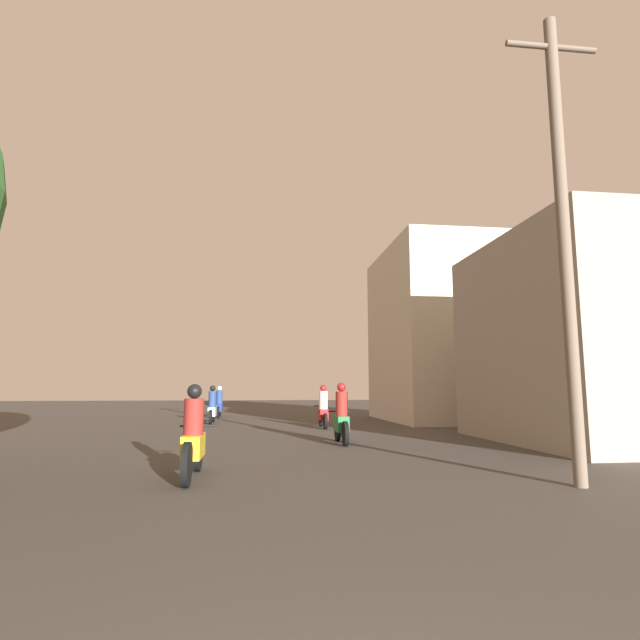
{
  "coord_description": "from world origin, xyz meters",
  "views": [
    {
      "loc": [
        -0.22,
        -0.85,
        1.47
      ],
      "look_at": [
        1.99,
        17.01,
        3.93
      ],
      "focal_mm": 28.0,
      "sensor_mm": 36.0,
      "label": 1
    }
  ],
  "objects_px": {
    "building_right_far": "(432,334)",
    "utility_pole_near": "(563,229)",
    "motorcycle_red": "(323,411)",
    "motorcycle_yellow": "(193,440)",
    "motorcycle_white": "(212,408)",
    "motorcycle_blue": "(219,405)",
    "building_right_near": "(589,339)",
    "motorcycle_green": "(341,419)"
  },
  "relations": [
    {
      "from": "motorcycle_white",
      "to": "building_right_far",
      "type": "relative_size",
      "value": 0.25
    },
    {
      "from": "building_right_near",
      "to": "building_right_far",
      "type": "bearing_deg",
      "value": 96.17
    },
    {
      "from": "motorcycle_blue",
      "to": "building_right_near",
      "type": "distance_m",
      "value": 17.47
    },
    {
      "from": "building_right_far",
      "to": "utility_pole_near",
      "type": "height_order",
      "value": "building_right_far"
    },
    {
      "from": "motorcycle_green",
      "to": "building_right_far",
      "type": "height_order",
      "value": "building_right_far"
    },
    {
      "from": "motorcycle_green",
      "to": "motorcycle_red",
      "type": "bearing_deg",
      "value": 96.96
    },
    {
      "from": "building_right_near",
      "to": "motorcycle_white",
      "type": "bearing_deg",
      "value": 140.58
    },
    {
      "from": "motorcycle_green",
      "to": "utility_pole_near",
      "type": "relative_size",
      "value": 0.25
    },
    {
      "from": "motorcycle_red",
      "to": "utility_pole_near",
      "type": "bearing_deg",
      "value": -74.09
    },
    {
      "from": "motorcycle_green",
      "to": "motorcycle_white",
      "type": "height_order",
      "value": "motorcycle_green"
    },
    {
      "from": "motorcycle_white",
      "to": "utility_pole_near",
      "type": "relative_size",
      "value": 0.25
    },
    {
      "from": "motorcycle_yellow",
      "to": "utility_pole_near",
      "type": "relative_size",
      "value": 0.28
    },
    {
      "from": "building_right_far",
      "to": "utility_pole_near",
      "type": "xyz_separation_m",
      "value": [
        -3.2,
        -15.08,
        0.05
      ]
    },
    {
      "from": "motorcycle_yellow",
      "to": "motorcycle_white",
      "type": "bearing_deg",
      "value": 88.57
    },
    {
      "from": "motorcycle_blue",
      "to": "building_right_near",
      "type": "relative_size",
      "value": 0.28
    },
    {
      "from": "motorcycle_green",
      "to": "motorcycle_blue",
      "type": "height_order",
      "value": "motorcycle_green"
    },
    {
      "from": "utility_pole_near",
      "to": "motorcycle_white",
      "type": "bearing_deg",
      "value": 114.81
    },
    {
      "from": "motorcycle_red",
      "to": "motorcycle_blue",
      "type": "relative_size",
      "value": 1.03
    },
    {
      "from": "building_right_near",
      "to": "motorcycle_red",
      "type": "bearing_deg",
      "value": 137.91
    },
    {
      "from": "motorcycle_white",
      "to": "motorcycle_blue",
      "type": "height_order",
      "value": "motorcycle_white"
    },
    {
      "from": "motorcycle_white",
      "to": "building_right_far",
      "type": "bearing_deg",
      "value": 2.69
    },
    {
      "from": "building_right_near",
      "to": "building_right_far",
      "type": "relative_size",
      "value": 0.84
    },
    {
      "from": "motorcycle_yellow",
      "to": "motorcycle_blue",
      "type": "xyz_separation_m",
      "value": [
        -0.9,
        17.51,
        0.01
      ]
    },
    {
      "from": "motorcycle_yellow",
      "to": "building_right_near",
      "type": "xyz_separation_m",
      "value": [
        10.09,
        4.11,
        2.19
      ]
    },
    {
      "from": "motorcycle_white",
      "to": "motorcycle_blue",
      "type": "bearing_deg",
      "value": 90.03
    },
    {
      "from": "motorcycle_blue",
      "to": "utility_pole_near",
      "type": "distance_m",
      "value": 20.38
    },
    {
      "from": "motorcycle_yellow",
      "to": "utility_pole_near",
      "type": "xyz_separation_m",
      "value": [
        5.86,
        -1.42,
        3.39
      ]
    },
    {
      "from": "motorcycle_white",
      "to": "motorcycle_blue",
      "type": "xyz_separation_m",
      "value": [
        -0.04,
        4.41,
        -0.0
      ]
    },
    {
      "from": "motorcycle_green",
      "to": "motorcycle_red",
      "type": "distance_m",
      "value": 5.28
    },
    {
      "from": "motorcycle_yellow",
      "to": "building_right_far",
      "type": "distance_m",
      "value": 16.73
    },
    {
      "from": "motorcycle_green",
      "to": "building_right_far",
      "type": "xyz_separation_m",
      "value": [
        5.79,
        8.85,
        3.31
      ]
    },
    {
      "from": "motorcycle_green",
      "to": "building_right_near",
      "type": "relative_size",
      "value": 0.28
    },
    {
      "from": "building_right_far",
      "to": "motorcycle_green",
      "type": "bearing_deg",
      "value": -123.18
    },
    {
      "from": "motorcycle_yellow",
      "to": "utility_pole_near",
      "type": "height_order",
      "value": "utility_pole_near"
    },
    {
      "from": "building_right_near",
      "to": "utility_pole_near",
      "type": "bearing_deg",
      "value": -127.46
    },
    {
      "from": "motorcycle_yellow",
      "to": "building_right_far",
      "type": "height_order",
      "value": "building_right_far"
    },
    {
      "from": "motorcycle_white",
      "to": "building_right_near",
      "type": "height_order",
      "value": "building_right_near"
    },
    {
      "from": "motorcycle_yellow",
      "to": "motorcycle_green",
      "type": "distance_m",
      "value": 5.82
    },
    {
      "from": "motorcycle_blue",
      "to": "building_right_far",
      "type": "relative_size",
      "value": 0.23
    },
    {
      "from": "building_right_near",
      "to": "utility_pole_near",
      "type": "xyz_separation_m",
      "value": [
        -4.23,
        -5.52,
        1.19
      ]
    },
    {
      "from": "motorcycle_yellow",
      "to": "motorcycle_red",
      "type": "relative_size",
      "value": 1.13
    },
    {
      "from": "motorcycle_red",
      "to": "building_right_far",
      "type": "height_order",
      "value": "building_right_far"
    }
  ]
}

